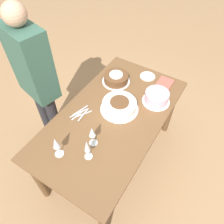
% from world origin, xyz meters
% --- Properties ---
extents(ground_plane, '(12.00, 12.00, 0.00)m').
position_xyz_m(ground_plane, '(0.00, 0.00, 0.00)').
color(ground_plane, '#A87F56').
extents(dining_table, '(1.57, 0.86, 0.77)m').
position_xyz_m(dining_table, '(0.00, 0.00, 0.66)').
color(dining_table, brown).
rests_on(dining_table, ground_plane).
extents(cake_center_white, '(0.35, 0.35, 0.10)m').
position_xyz_m(cake_center_white, '(-0.10, 0.01, 0.82)').
color(cake_center_white, white).
rests_on(cake_center_white, dining_table).
extents(cake_front_chocolate, '(0.29, 0.29, 0.10)m').
position_xyz_m(cake_front_chocolate, '(-0.41, -0.21, 0.82)').
color(cake_front_chocolate, white).
rests_on(cake_front_chocolate, dining_table).
extents(cake_back_decorated, '(0.26, 0.26, 0.11)m').
position_xyz_m(cake_back_decorated, '(-0.37, 0.26, 0.83)').
color(cake_back_decorated, white).
rests_on(cake_back_decorated, dining_table).
extents(wine_glass_near, '(0.07, 0.07, 0.20)m').
position_xyz_m(wine_glass_near, '(0.33, 0.02, 0.92)').
color(wine_glass_near, silver).
rests_on(wine_glass_near, dining_table).
extents(wine_glass_far, '(0.06, 0.06, 0.21)m').
position_xyz_m(wine_glass_far, '(0.45, 0.06, 0.92)').
color(wine_glass_far, silver).
rests_on(wine_glass_far, dining_table).
extents(wine_glass_extra, '(0.07, 0.07, 0.21)m').
position_xyz_m(wine_glass_extra, '(0.55, -0.14, 0.92)').
color(wine_glass_extra, silver).
rests_on(wine_glass_extra, dining_table).
extents(dessert_plate_left, '(0.16, 0.16, 0.01)m').
position_xyz_m(dessert_plate_left, '(-0.66, 0.04, 0.78)').
color(dessert_plate_left, white).
rests_on(dessert_plate_left, dining_table).
extents(fork_pile, '(0.21, 0.13, 0.01)m').
position_xyz_m(fork_pile, '(0.13, -0.25, 0.78)').
color(fork_pile, silver).
rests_on(fork_pile, dining_table).
extents(napkin_stack, '(0.19, 0.15, 0.02)m').
position_xyz_m(napkin_stack, '(-0.64, 0.23, 0.78)').
color(napkin_stack, '#B75B4C').
rests_on(napkin_stack, dining_table).
extents(person_cutting, '(0.30, 0.44, 1.65)m').
position_xyz_m(person_cutting, '(0.12, -0.74, 1.00)').
color(person_cutting, '#232328').
rests_on(person_cutting, ground_plane).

